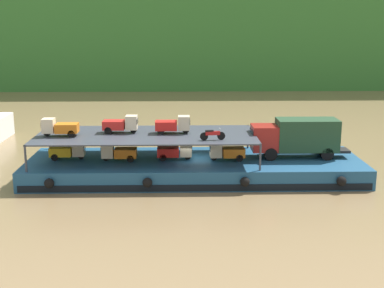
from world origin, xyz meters
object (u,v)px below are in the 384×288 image
cargo_barge (195,168)px  mini_truck_upper_fore (173,125)px  mini_truck_lower_aft (118,152)px  mini_truck_upper_mid (121,124)px  motorcycle_upper_port (212,134)px  mini_truck_lower_stern (68,151)px  mini_truck_lower_mid (175,151)px  covered_lorry (297,137)px  mini_truck_lower_fore (226,152)px  mini_truck_upper_stern (60,127)px

cargo_barge → mini_truck_upper_fore: bearing=166.6°
mini_truck_lower_aft → mini_truck_upper_mid: bearing=83.2°
cargo_barge → motorcycle_upper_port: bearing=-59.2°
cargo_barge → motorcycle_upper_port: motorcycle_upper_port is taller
mini_truck_upper_mid → motorcycle_upper_port: mini_truck_upper_mid is taller
mini_truck_lower_stern → mini_truck_lower_mid: size_ratio=1.00×
covered_lorry → mini_truck_lower_stern: bearing=-179.5°
cargo_barge → mini_truck_lower_aft: mini_truck_lower_aft is taller
mini_truck_upper_mid → covered_lorry: bearing=-1.5°
covered_lorry → mini_truck_upper_mid: (-14.00, 0.37, 1.00)m
mini_truck_lower_aft → mini_truck_upper_fore: size_ratio=1.00×
covered_lorry → motorcycle_upper_port: (-6.91, -2.45, 0.74)m
mini_truck_upper_fore → motorcycle_upper_port: 3.88m
mini_truck_upper_mid → mini_truck_lower_aft: bearing=-96.8°
cargo_barge → mini_truck_lower_aft: 6.15m
cargo_barge → mini_truck_upper_fore: (-1.68, 0.40, 3.44)m
mini_truck_lower_fore → motorcycle_upper_port: 2.70m
mini_truck_lower_fore → mini_truck_lower_aft: bearing=179.8°
mini_truck_lower_fore → mini_truck_upper_stern: size_ratio=1.01×
cargo_barge → covered_lorry: 8.54m
mini_truck_lower_aft → mini_truck_lower_mid: 4.44m
mini_truck_lower_aft → mini_truck_upper_stern: 4.88m
cargo_barge → mini_truck_lower_stern: (-10.00, 0.17, 1.44)m
mini_truck_upper_stern → motorcycle_upper_port: (11.68, -1.66, -0.26)m
mini_truck_upper_mid → motorcycle_upper_port: 7.63m
mini_truck_lower_stern → mini_truck_upper_fore: mini_truck_upper_fore is taller
cargo_barge → motorcycle_upper_port: (1.26, -2.11, 3.18)m
mini_truck_lower_stern → mini_truck_upper_mid: (4.17, 0.53, 2.00)m
mini_truck_lower_stern → mini_truck_upper_mid: bearing=7.3°
mini_truck_lower_stern → mini_truck_lower_mid: bearing=-2.1°
cargo_barge → mini_truck_lower_stern: mini_truck_lower_stern is taller
cargo_barge → mini_truck_lower_stern: 10.10m
cargo_barge → mini_truck_upper_fore: size_ratio=9.59×
mini_truck_upper_mid → motorcycle_upper_port: bearing=-21.7°
cargo_barge → mini_truck_upper_stern: size_ratio=9.56×
mini_truck_lower_mid → mini_truck_upper_mid: (-4.29, 0.84, 2.00)m
mini_truck_lower_aft → covered_lorry: bearing=3.1°
covered_lorry → mini_truck_upper_mid: mini_truck_upper_mid is taller
cargo_barge → mini_truck_lower_fore: mini_truck_lower_fore is taller
motorcycle_upper_port → cargo_barge: bearing=120.8°
mini_truck_upper_stern → mini_truck_lower_fore: bearing=0.0°
covered_lorry → mini_truck_upper_stern: mini_truck_upper_stern is taller
covered_lorry → mini_truck_lower_aft: 14.19m
mini_truck_lower_fore → mini_truck_upper_mid: bearing=172.1°
mini_truck_upper_mid → mini_truck_upper_fore: same height
mini_truck_lower_stern → mini_truck_upper_fore: (8.32, 0.23, 2.00)m
mini_truck_upper_fore → mini_truck_lower_stern: bearing=-178.4°
covered_lorry → mini_truck_upper_stern: (-18.59, -0.79, 1.00)m
mini_truck_lower_aft → mini_truck_lower_mid: (4.43, 0.29, 0.00)m
covered_lorry → mini_truck_upper_fore: 9.90m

